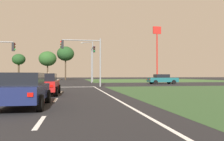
# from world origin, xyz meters

# --- Properties ---
(ground_plane) EXTENTS (200.00, 200.00, 0.00)m
(ground_plane) POSITION_xyz_m (0.00, 30.00, 0.00)
(ground_plane) COLOR black
(grass_verge_far_right) EXTENTS (35.00, 35.00, 0.01)m
(grass_verge_far_right) POSITION_xyz_m (25.50, 54.50, 0.00)
(grass_verge_far_right) COLOR #385B2D
(grass_verge_far_right) RESTS_ON ground
(median_island_far) EXTENTS (1.20, 36.00, 0.14)m
(median_island_far) POSITION_xyz_m (0.00, 55.00, 0.07)
(median_island_far) COLOR gray
(median_island_far) RESTS_ON ground
(lane_dash_near) EXTENTS (0.14, 2.00, 0.01)m
(lane_dash_near) POSITION_xyz_m (3.50, 3.26, 0.01)
(lane_dash_near) COLOR silver
(lane_dash_near) RESTS_ON ground
(lane_dash_second) EXTENTS (0.14, 2.00, 0.01)m
(lane_dash_second) POSITION_xyz_m (3.50, 9.26, 0.01)
(lane_dash_second) COLOR silver
(lane_dash_second) RESTS_ON ground
(lane_dash_third) EXTENTS (0.14, 2.00, 0.01)m
(lane_dash_third) POSITION_xyz_m (3.50, 15.26, 0.01)
(lane_dash_third) COLOR silver
(lane_dash_third) RESTS_ON ground
(edge_line_right) EXTENTS (0.14, 24.00, 0.01)m
(edge_line_right) POSITION_xyz_m (6.85, 12.00, 0.01)
(edge_line_right) COLOR silver
(edge_line_right) RESTS_ON ground
(stop_bar_near) EXTENTS (6.40, 0.50, 0.01)m
(stop_bar_near) POSITION_xyz_m (3.80, 23.00, 0.01)
(stop_bar_near) COLOR silver
(stop_bar_near) RESTS_ON ground
(crosswalk_bar_fourth) EXTENTS (0.70, 2.80, 0.01)m
(crosswalk_bar_fourth) POSITION_xyz_m (-2.95, 24.80, 0.01)
(crosswalk_bar_fourth) COLOR silver
(crosswalk_bar_fourth) RESTS_ON ground
(crosswalk_bar_fifth) EXTENTS (0.70, 2.80, 0.01)m
(crosswalk_bar_fifth) POSITION_xyz_m (-1.80, 24.80, 0.01)
(crosswalk_bar_fifth) COLOR silver
(crosswalk_bar_fifth) RESTS_ON ground
(car_navy_near) EXTENTS (1.98, 4.36, 1.47)m
(car_navy_near) POSITION_xyz_m (2.33, 6.69, 0.75)
(car_navy_near) COLOR #161E47
(car_navy_near) RESTS_ON ground
(car_grey_second) EXTENTS (1.99, 4.57, 1.54)m
(car_grey_second) POSITION_xyz_m (-2.41, 41.81, 0.79)
(car_grey_second) COLOR slate
(car_grey_second) RESTS_ON ground
(car_teal_third) EXTENTS (4.49, 2.04, 1.49)m
(car_teal_third) POSITION_xyz_m (17.82, 29.70, 0.76)
(car_teal_third) COLOR #19565B
(car_teal_third) RESTS_ON ground
(car_red_fourth) EXTENTS (2.07, 4.54, 1.48)m
(car_red_fourth) POSITION_xyz_m (2.44, 12.81, 0.76)
(car_red_fourth) COLOR #A31919
(car_red_fourth) RESTS_ON ground
(traffic_signal_near_right) EXTENTS (4.74, 0.32, 5.69)m
(traffic_signal_near_right) POSITION_xyz_m (5.90, 23.40, 3.92)
(traffic_signal_near_right) COLOR gray
(traffic_signal_near_right) RESTS_ON ground
(traffic_signal_far_right) EXTENTS (0.32, 5.31, 6.11)m
(traffic_signal_far_right) POSITION_xyz_m (7.60, 34.74, 4.22)
(traffic_signal_far_right) COLOR gray
(traffic_signal_far_right) RESTS_ON ground
(street_lamp_third) EXTENTS (2.48, 1.39, 8.07)m
(street_lamp_third) POSITION_xyz_m (8.03, 42.51, 4.60)
(street_lamp_third) COLOR gray
(street_lamp_third) RESTS_ON ground
(pedestrian_at_median) EXTENTS (0.34, 0.34, 1.70)m
(pedestrian_at_median) POSITION_xyz_m (0.06, 38.85, 1.17)
(pedestrian_at_median) COLOR #9E8966
(pedestrian_at_median) RESTS_ON median_island_far
(fastfood_pole_sign) EXTENTS (1.80, 0.40, 11.96)m
(fastfood_pole_sign) POSITION_xyz_m (22.46, 44.20, 8.70)
(fastfood_pole_sign) COLOR red
(fastfood_pole_sign) RESTS_ON ground
(treeline_second) EXTENTS (3.38, 3.38, 6.96)m
(treeline_second) POSITION_xyz_m (-9.76, 60.38, 5.44)
(treeline_second) COLOR #423323
(treeline_second) RESTS_ON ground
(treeline_third) EXTENTS (4.61, 4.61, 7.67)m
(treeline_third) POSITION_xyz_m (-2.26, 59.37, 5.69)
(treeline_third) COLOR #423323
(treeline_third) RESTS_ON ground
(treeline_fourth) EXTENTS (4.67, 4.67, 9.23)m
(treeline_fourth) POSITION_xyz_m (2.34, 60.88, 7.21)
(treeline_fourth) COLOR #423323
(treeline_fourth) RESTS_ON ground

